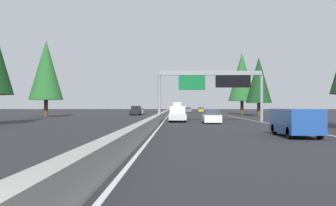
% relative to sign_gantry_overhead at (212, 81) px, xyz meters
% --- Properties ---
extents(ground_plane, '(320.00, 320.00, 0.00)m').
position_rel_sign_gantry_overhead_xyz_m(ground_plane, '(15.39, 6.04, -4.84)').
color(ground_plane, '#262628').
extents(median_barrier, '(180.00, 0.56, 0.90)m').
position_rel_sign_gantry_overhead_xyz_m(median_barrier, '(35.39, 6.34, -4.39)').
color(median_barrier, '#9E9B93').
rests_on(median_barrier, ground).
extents(shoulder_stripe_right, '(160.00, 0.16, 0.01)m').
position_rel_sign_gantry_overhead_xyz_m(shoulder_stripe_right, '(25.39, -5.48, -4.83)').
color(shoulder_stripe_right, silver).
rests_on(shoulder_stripe_right, ground).
extents(shoulder_stripe_median, '(160.00, 0.16, 0.01)m').
position_rel_sign_gantry_overhead_xyz_m(shoulder_stripe_median, '(25.39, 5.79, -4.83)').
color(shoulder_stripe_median, silver).
rests_on(shoulder_stripe_median, ground).
extents(sign_gantry_overhead, '(0.50, 12.68, 6.08)m').
position_rel_sign_gantry_overhead_xyz_m(sign_gantry_overhead, '(0.00, 0.00, 0.00)').
color(sign_gantry_overhead, gray).
rests_on(sign_gantry_overhead, ground).
extents(minivan_mid_left, '(5.00, 1.95, 1.69)m').
position_rel_sign_gantry_overhead_xyz_m(minivan_mid_left, '(-23.01, -2.98, -3.88)').
color(minivan_mid_left, '#1E4793').
rests_on(minivan_mid_left, ground).
extents(sedan_near_center, '(4.40, 1.80, 1.47)m').
position_rel_sign_gantry_overhead_xyz_m(sedan_near_center, '(-4.94, 0.49, -4.15)').
color(sedan_near_center, white).
rests_on(sedan_near_center, ground).
extents(pickup_far_center, '(5.60, 2.00, 1.86)m').
position_rel_sign_gantry_overhead_xyz_m(pickup_far_center, '(-0.61, 4.13, -3.92)').
color(pickup_far_center, silver).
rests_on(pickup_far_center, ground).
extents(sedan_far_left, '(4.40, 1.80, 1.47)m').
position_rel_sign_gantry_overhead_xyz_m(sedan_far_left, '(66.89, 0.82, -4.15)').
color(sedan_far_left, slate).
rests_on(sedan_far_left, ground).
extents(box_truck_far_right, '(8.50, 2.40, 2.95)m').
position_rel_sign_gantry_overhead_xyz_m(box_truck_far_right, '(73.04, 3.99, -3.22)').
color(box_truck_far_right, white).
rests_on(box_truck_far_right, ground).
extents(sedan_near_right, '(4.40, 1.80, 1.47)m').
position_rel_sign_gantry_overhead_xyz_m(sedan_near_right, '(67.54, -2.98, -4.15)').
color(sedan_near_right, '#AD931E').
rests_on(sedan_near_right, ground).
extents(oncoming_near, '(4.40, 1.80, 1.47)m').
position_rel_sign_gantry_overhead_xyz_m(oncoming_near, '(38.89, 12.46, -4.15)').
color(oncoming_near, white).
rests_on(oncoming_near, ground).
extents(oncoming_far, '(5.60, 2.00, 1.86)m').
position_rel_sign_gantry_overhead_xyz_m(oncoming_far, '(31.71, 12.46, -3.92)').
color(oncoming_far, black).
rests_on(oncoming_far, ground).
extents(conifer_right_mid, '(4.84, 4.84, 11.01)m').
position_rel_sign_gantry_overhead_xyz_m(conifer_right_mid, '(26.26, -11.19, 1.85)').
color(conifer_right_mid, '#4C3823').
rests_on(conifer_right_mid, ground).
extents(conifer_right_far, '(5.92, 5.92, 13.46)m').
position_rel_sign_gantry_overhead_xyz_m(conifer_right_far, '(38.01, -10.04, 3.35)').
color(conifer_right_far, '#4C3823').
rests_on(conifer_right_far, ground).
extents(conifer_left_mid, '(5.82, 5.82, 13.22)m').
position_rel_sign_gantry_overhead_xyz_m(conifer_left_mid, '(19.68, 26.76, 3.20)').
color(conifer_left_mid, '#4C3823').
rests_on(conifer_left_mid, ground).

